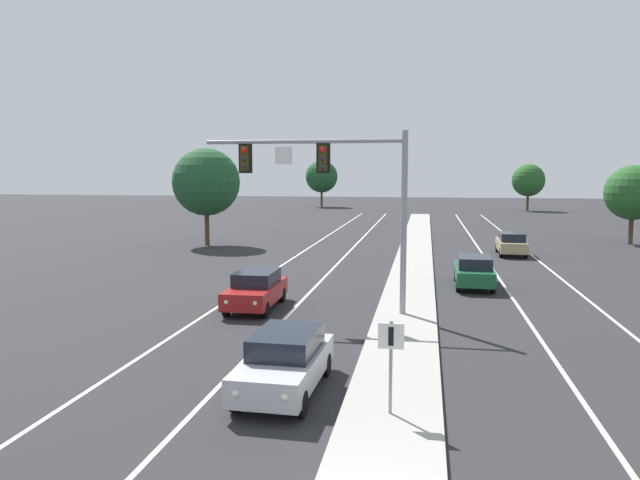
% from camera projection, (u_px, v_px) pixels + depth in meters
% --- Properties ---
extents(median_island, '(2.40, 110.00, 0.15)m').
position_uv_depth(median_island, '(408.00, 301.00, 26.77)').
color(median_island, '#9E9B93').
rests_on(median_island, ground).
extents(lane_stripe_oncoming_center, '(0.14, 100.00, 0.01)m').
position_uv_depth(lane_stripe_oncoming_center, '(328.00, 273.00, 34.43)').
color(lane_stripe_oncoming_center, silver).
rests_on(lane_stripe_oncoming_center, ground).
extents(lane_stripe_receding_center, '(0.14, 100.00, 0.01)m').
position_uv_depth(lane_stripe_receding_center, '(499.00, 278.00, 32.82)').
color(lane_stripe_receding_center, silver).
rests_on(lane_stripe_receding_center, ground).
extents(edge_stripe_left, '(0.14, 100.00, 0.01)m').
position_uv_depth(edge_stripe_left, '(272.00, 272.00, 35.00)').
color(edge_stripe_left, silver).
rests_on(edge_stripe_left, ground).
extents(edge_stripe_right, '(0.14, 100.00, 0.01)m').
position_uv_depth(edge_stripe_right, '(563.00, 280.00, 32.25)').
color(edge_stripe_right, silver).
rests_on(edge_stripe_right, ground).
extents(overhead_signal_mast, '(8.14, 0.44, 7.20)m').
position_uv_depth(overhead_signal_mast, '(338.00, 182.00, 23.95)').
color(overhead_signal_mast, gray).
rests_on(overhead_signal_mast, median_island).
extents(median_sign_post, '(0.60, 0.10, 2.20)m').
position_uv_depth(median_sign_post, '(391.00, 354.00, 13.96)').
color(median_sign_post, gray).
rests_on(median_sign_post, median_island).
extents(car_oncoming_silver, '(1.93, 4.51, 1.58)m').
position_uv_depth(car_oncoming_silver, '(285.00, 361.00, 15.86)').
color(car_oncoming_silver, '#B7B7BC').
rests_on(car_oncoming_silver, ground).
extents(car_oncoming_red, '(1.86, 4.49, 1.58)m').
position_uv_depth(car_oncoming_red, '(256.00, 289.00, 25.56)').
color(car_oncoming_red, maroon).
rests_on(car_oncoming_red, ground).
extents(car_receding_green, '(1.87, 4.49, 1.58)m').
position_uv_depth(car_receding_green, '(474.00, 271.00, 30.29)').
color(car_receding_green, '#195633').
rests_on(car_receding_green, ground).
extents(car_receding_tan, '(1.93, 4.51, 1.58)m').
position_uv_depth(car_receding_tan, '(511.00, 243.00, 41.91)').
color(car_receding_tan, tan).
rests_on(car_receding_tan, ground).
extents(tree_far_right_a, '(4.77, 4.77, 6.90)m').
position_uv_depth(tree_far_right_a, '(528.00, 180.00, 88.95)').
color(tree_far_right_a, '#4C3823').
rests_on(tree_far_right_a, ground).
extents(tree_far_right_b, '(4.34, 4.34, 6.28)m').
position_uv_depth(tree_far_right_b, '(633.00, 193.00, 47.86)').
color(tree_far_right_b, '#4C3823').
rests_on(tree_far_right_b, ground).
extents(tree_far_left_b, '(5.25, 5.25, 7.60)m').
position_uv_depth(tree_far_left_b, '(322.00, 177.00, 99.10)').
color(tree_far_left_b, '#4C3823').
rests_on(tree_far_left_b, ground).
extents(tree_far_left_c, '(5.24, 5.24, 7.58)m').
position_uv_depth(tree_far_left_c, '(206.00, 182.00, 46.96)').
color(tree_far_left_c, '#4C3823').
rests_on(tree_far_left_c, ground).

